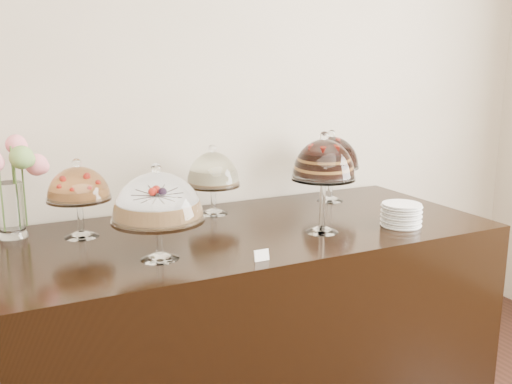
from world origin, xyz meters
name	(u,v)px	position (x,y,z in m)	size (l,w,h in m)	color
wall_back	(149,92)	(0.00, 3.00, 1.50)	(5.00, 0.04, 3.00)	beige
display_counter	(251,319)	(0.30, 2.45, 0.45)	(2.20, 1.00, 0.90)	black
cake_stand_sugar_sponge	(158,201)	(-0.20, 2.23, 1.13)	(0.35, 0.35, 0.38)	white
cake_stand_choco_layer	(324,163)	(0.56, 2.26, 1.21)	(0.28, 0.28, 0.45)	white
cake_stand_cheesecake	(213,172)	(0.24, 2.77, 1.11)	(0.27, 0.27, 0.35)	white
cake_stand_dark_choco	(331,155)	(0.92, 2.74, 1.15)	(0.30, 0.30, 0.39)	white
cake_stand_fruit_tart	(78,187)	(-0.42, 2.66, 1.12)	(0.27, 0.27, 0.35)	white
flower_vase	(5,174)	(-0.70, 2.79, 1.18)	(0.32, 0.28, 0.44)	white
plate_stack	(401,215)	(0.94, 2.18, 0.95)	(0.18, 0.18, 0.10)	white
price_card_left	(262,255)	(0.14, 2.03, 0.92)	(0.06, 0.01, 0.04)	white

